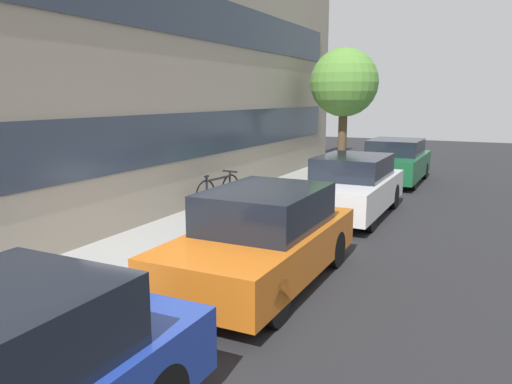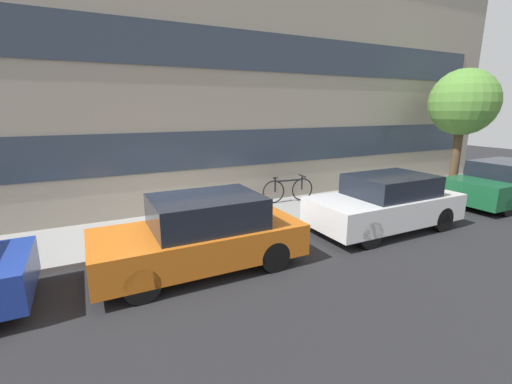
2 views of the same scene
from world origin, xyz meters
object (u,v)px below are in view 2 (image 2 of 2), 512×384
(parked_car_white, at_px, (386,203))
(street_tree, at_px, (463,103))
(parked_car_orange, at_px, (202,234))
(bicycle, at_px, (288,189))
(parked_car_green, at_px, (504,184))

(parked_car_white, bearing_deg, street_tree, -161.29)
(parked_car_orange, height_order, bicycle, parked_car_orange)
(bicycle, bearing_deg, street_tree, -3.95)
(parked_car_orange, bearing_deg, street_tree, -169.85)
(parked_car_green, height_order, street_tree, street_tree)
(bicycle, bearing_deg, parked_car_white, -65.08)
(street_tree, bearing_deg, parked_car_white, -161.29)
(parked_car_green, xyz_separation_m, bicycle, (-6.30, 3.05, -0.16))
(parked_car_orange, relative_size, parked_car_white, 0.99)
(bicycle, height_order, street_tree, street_tree)
(parked_car_white, xyz_separation_m, bicycle, (-1.02, 3.05, -0.17))
(bicycle, xyz_separation_m, street_tree, (6.52, -1.19, 2.71))
(parked_car_green, relative_size, bicycle, 2.22)
(bicycle, bearing_deg, parked_car_green, -19.47)
(parked_car_orange, xyz_separation_m, parked_car_white, (4.91, -0.00, 0.00))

